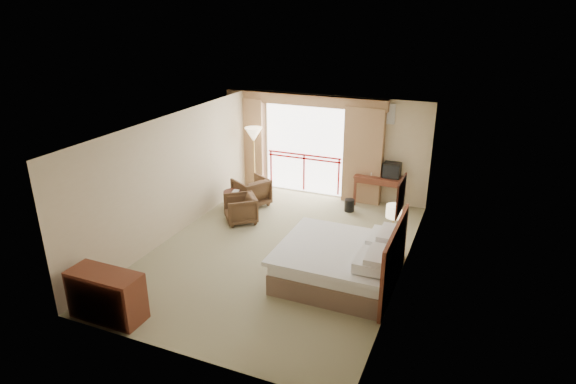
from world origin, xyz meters
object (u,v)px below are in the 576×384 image
at_px(wastebasket, 349,205).
at_px(floor_lamp, 254,137).
at_px(tv, 392,170).
at_px(table_lamp, 394,212).
at_px(desk, 380,182).
at_px(armchair_far, 252,205).
at_px(armchair_near, 241,222).
at_px(bed, 341,262).
at_px(side_table, 233,197).
at_px(dresser, 106,295).
at_px(nightstand, 391,245).

bearing_deg(wastebasket, floor_lamp, 174.45).
distance_m(tv, floor_lamp, 3.70).
distance_m(table_lamp, desk, 2.88).
xyz_separation_m(armchair_far, armchair_near, (0.23, -1.03, 0.00)).
bearing_deg(table_lamp, desk, 107.67).
xyz_separation_m(desk, armchair_far, (-3.01, -1.33, -0.61)).
height_order(tv, armchair_far, tv).
height_order(bed, tv, tv).
xyz_separation_m(side_table, dresser, (0.27, -4.73, 0.07)).
bearing_deg(armchair_far, armchair_near, 43.08).
xyz_separation_m(tv, wastebasket, (-0.86, -0.69, -0.82)).
bearing_deg(table_lamp, nightstand, -90.00).
bearing_deg(desk, bed, -87.59).
bearing_deg(nightstand, armchair_far, 158.95).
xyz_separation_m(wastebasket, side_table, (-2.71, -1.07, 0.19)).
relative_size(table_lamp, floor_lamp, 0.30).
height_order(table_lamp, dresser, table_lamp).
bearing_deg(floor_lamp, nightstand, -28.65).
height_order(armchair_near, floor_lamp, floor_lamp).
bearing_deg(desk, dresser, -114.95).
xyz_separation_m(wastebasket, floor_lamp, (-2.77, 0.27, 1.41)).
bearing_deg(table_lamp, wastebasket, 125.91).
bearing_deg(tv, armchair_far, -152.08).
xyz_separation_m(wastebasket, armchair_far, (-2.44, -0.58, -0.16)).
height_order(nightstand, side_table, nightstand).
xyz_separation_m(armchair_near, side_table, (-0.50, 0.55, 0.34)).
xyz_separation_m(armchair_near, dresser, (-0.24, -4.18, 0.41)).
bearing_deg(bed, dresser, -140.99).
relative_size(desk, tv, 2.87).
distance_m(nightstand, desk, 2.92).
distance_m(bed, dresser, 4.11).
height_order(nightstand, wastebasket, nightstand).
bearing_deg(side_table, nightstand, -13.04).
relative_size(wastebasket, armchair_far, 0.39).
distance_m(desk, wastebasket, 1.04).
height_order(nightstand, dresser, dresser).
distance_m(tv, armchair_near, 3.96).
height_order(nightstand, table_lamp, table_lamp).
relative_size(bed, armchair_near, 2.95).
bearing_deg(bed, floor_lamp, 135.30).
relative_size(tv, wastebasket, 1.36).
xyz_separation_m(bed, table_lamp, (0.68, 1.23, 0.64)).
bearing_deg(armchair_far, wastebasket, 133.62).
bearing_deg(tv, bed, -84.76).
xyz_separation_m(bed, wastebasket, (-0.75, 3.21, -0.22)).
bearing_deg(floor_lamp, side_table, -87.56).
bearing_deg(desk, side_table, -151.29).
bearing_deg(side_table, wastebasket, 21.46).
xyz_separation_m(desk, dresser, (-3.01, -6.54, -0.20)).
distance_m(tv, side_table, 4.03).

